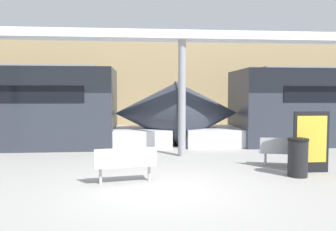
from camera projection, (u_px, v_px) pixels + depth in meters
ground_plane at (163, 189)px, 7.25m from camera, size 60.00×60.00×0.00m
station_wall at (148, 87)px, 18.44m from camera, size 56.00×0.20×5.00m
bench_near at (126, 162)px, 7.67m from camera, size 1.50×0.68×0.85m
bench_far at (292, 150)px, 9.36m from camera, size 1.87×0.88×0.85m
trash_bin at (298, 157)px, 8.31m from camera, size 0.51×0.51×0.97m
poster_board at (311, 142)px, 8.71m from camera, size 0.97×0.07×1.64m
support_column_near at (182, 98)px, 11.00m from camera, size 0.25×0.25×3.90m
canopy_beam at (182, 35)px, 10.87m from camera, size 28.00×0.60×0.28m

